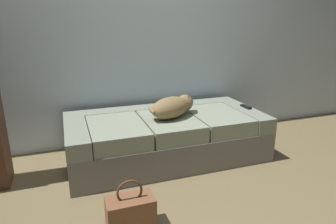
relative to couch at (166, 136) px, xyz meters
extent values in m
plane|color=olive|center=(0.00, -1.08, -0.22)|extent=(10.00, 10.00, 0.00)
cube|color=silver|center=(0.00, 0.61, 1.18)|extent=(6.40, 0.10, 2.80)
cube|color=slate|center=(0.00, 0.00, -0.07)|extent=(1.95, 0.93, 0.30)
cube|color=gray|center=(-0.88, 0.00, 0.15)|extent=(0.20, 0.93, 0.15)
cube|color=gray|center=(0.88, 0.00, 0.15)|extent=(0.20, 0.93, 0.15)
cube|color=gray|center=(0.00, 0.37, 0.15)|extent=(1.55, 0.20, 0.15)
cube|color=gray|center=(-0.52, -0.10, 0.15)|extent=(0.50, 0.72, 0.15)
cube|color=gray|center=(0.00, -0.10, 0.15)|extent=(0.50, 0.72, 0.15)
cube|color=gray|center=(0.52, -0.10, 0.15)|extent=(0.50, 0.72, 0.15)
ellipsoid|color=olive|center=(0.01, -0.08, 0.33)|extent=(0.52, 0.43, 0.21)
sphere|color=olive|center=(0.20, 0.01, 0.34)|extent=(0.17, 0.17, 0.17)
ellipsoid|color=brown|center=(0.27, 0.05, 0.33)|extent=(0.12, 0.10, 0.06)
cone|color=brown|center=(0.18, 0.05, 0.40)|extent=(0.04, 0.04, 0.05)
cone|color=brown|center=(0.23, -0.03, 0.40)|extent=(0.04, 0.04, 0.05)
ellipsoid|color=olive|center=(-0.19, -0.13, 0.34)|extent=(0.06, 0.18, 0.05)
cube|color=black|center=(0.91, -0.03, 0.24)|extent=(0.05, 0.15, 0.02)
cube|color=brown|center=(-0.60, -0.98, -0.10)|extent=(0.32, 0.18, 0.24)
torus|color=brown|center=(-0.60, -0.98, 0.07)|extent=(0.18, 0.02, 0.18)
camera|label=1|loc=(-0.93, -2.67, 1.14)|focal=31.79mm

